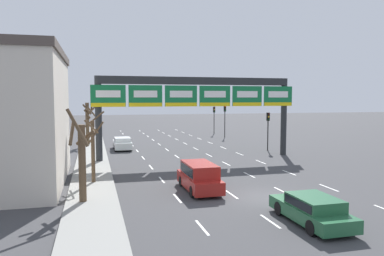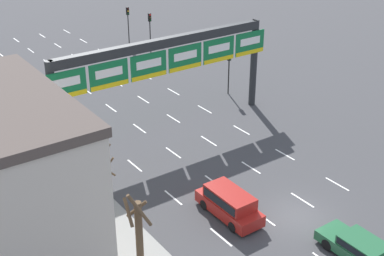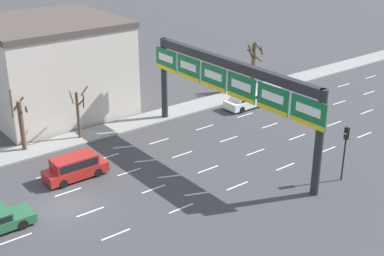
# 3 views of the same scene
# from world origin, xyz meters

# --- Properties ---
(ground_plane) EXTENTS (220.00, 220.00, 0.00)m
(ground_plane) POSITION_xyz_m (0.00, 0.00, 0.00)
(ground_plane) COLOR #3D3D3F
(sidewalk_left) EXTENTS (2.80, 110.00, 0.15)m
(sidewalk_left) POSITION_xyz_m (-9.65, 0.00, 0.07)
(sidewalk_left) COLOR gray
(sidewalk_left) RESTS_ON ground_plane
(lane_dashes) EXTENTS (10.02, 67.00, 0.01)m
(lane_dashes) POSITION_xyz_m (-0.00, 13.50, 0.00)
(lane_dashes) COLOR white
(lane_dashes) RESTS_ON ground_plane
(sign_gantry) EXTENTS (19.41, 0.70, 7.67)m
(sign_gantry) POSITION_xyz_m (-0.00, 14.43, 5.89)
(sign_gantry) COLOR #232628
(sign_gantry) RESTS_ON ground_plane
(car_green) EXTENTS (1.90, 4.70, 1.30)m
(car_green) POSITION_xyz_m (0.04, -4.77, 0.71)
(car_green) COLOR #235B38
(car_green) RESTS_ON ground_plane
(suv_red) EXTENTS (1.83, 4.64, 1.74)m
(suv_red) POSITION_xyz_m (-3.25, 2.39, 0.96)
(suv_red) COLOR maroon
(suv_red) RESTS_ON ground_plane
(car_white) EXTENTS (1.87, 4.45, 1.38)m
(car_white) POSITION_xyz_m (-6.43, 22.37, 0.74)
(car_white) COLOR silver
(car_white) RESTS_ON ground_plane
(traffic_light_near_gantry) EXTENTS (0.30, 0.35, 4.36)m
(traffic_light_near_gantry) POSITION_xyz_m (9.07, 36.89, 3.12)
(traffic_light_near_gantry) COLOR black
(traffic_light_near_gantry) RESTS_ON ground_plane
(traffic_light_mid_block) EXTENTS (0.30, 0.35, 4.67)m
(traffic_light_mid_block) POSITION_xyz_m (9.05, 31.85, 3.33)
(traffic_light_mid_block) COLOR black
(traffic_light_mid_block) RESTS_ON ground_plane
(traffic_light_far_end) EXTENTS (0.30, 0.35, 4.15)m
(traffic_light_far_end) POSITION_xyz_m (8.91, 17.66, 2.99)
(traffic_light_far_end) COLOR black
(traffic_light_far_end) RESTS_ON ground_plane
(tree_bare_closest) EXTENTS (1.55, 1.39, 4.70)m
(tree_bare_closest) POSITION_xyz_m (-9.55, 6.01, 2.54)
(tree_bare_closest) COLOR brown
(tree_bare_closest) RESTS_ON sidewalk_left
(tree_bare_second) EXTENTS (1.79, 2.42, 5.30)m
(tree_bare_second) POSITION_xyz_m (-10.08, 26.89, 3.07)
(tree_bare_second) COLOR brown
(tree_bare_second) RESTS_ON sidewalk_left
(tree_bare_third) EXTENTS (1.51, 1.54, 5.04)m
(tree_bare_third) POSITION_xyz_m (-10.16, 1.21, 2.56)
(tree_bare_third) COLOR brown
(tree_bare_third) RESTS_ON sidewalk_left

